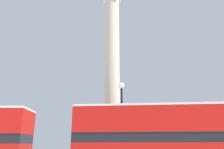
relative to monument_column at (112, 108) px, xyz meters
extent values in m
cylinder|color=#BCB29E|center=(0.00, 0.00, 4.62)|extent=(1.52, 1.52, 15.70)
cube|color=black|center=(3.56, -6.80, -2.95)|extent=(11.18, 3.10, 0.55)
cube|color=#B7140F|center=(3.56, -6.80, -1.92)|extent=(11.18, 3.15, 1.50)
cube|color=silver|center=(3.56, -6.80, -1.11)|extent=(11.18, 3.15, 0.12)
ellipsoid|color=brown|center=(-12.87, 5.70, -1.38)|extent=(2.19, 0.92, 0.90)
cone|color=brown|center=(-11.82, 5.71, -0.98)|extent=(0.88, 0.51, 0.95)
cylinder|color=brown|center=(-12.87, 5.70, -0.48)|extent=(0.36, 0.36, 0.90)
sphere|color=brown|center=(-12.87, 5.70, 0.11)|extent=(0.28, 0.28, 0.28)
cylinder|color=brown|center=(-12.18, 5.96, -2.43)|extent=(0.20, 0.20, 1.19)
cylinder|color=brown|center=(-12.17, 5.46, -2.43)|extent=(0.20, 0.20, 1.19)
cylinder|color=brown|center=(-13.57, 5.94, -2.43)|extent=(0.20, 0.20, 1.19)
cylinder|color=black|center=(0.91, -4.05, -2.27)|extent=(0.14, 0.14, 6.21)
sphere|color=white|center=(0.91, -4.05, 1.06)|extent=(0.45, 0.45, 0.45)
camera|label=1|loc=(0.81, -20.52, -3.41)|focal=35.00mm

